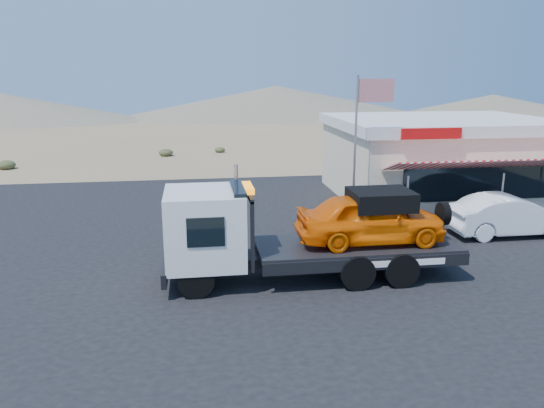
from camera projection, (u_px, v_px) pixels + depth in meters
The scene contains 7 objects.
ground at pixel (251, 270), 16.90m from camera, with size 120.00×120.00×0.00m, color olive.
asphalt_lot at pixel (295, 238), 20.07m from camera, with size 32.00×24.00×0.02m, color black.
tow_truck at pixel (305, 228), 15.87m from camera, with size 8.79×2.61×2.94m.
white_sedan at pixel (510, 215), 20.26m from camera, with size 1.65×4.74×1.56m, color white.
jerky_store at pixel (439, 157), 26.53m from camera, with size 10.40×9.97×3.90m.
flagpole at pixel (361, 133), 21.01m from camera, with size 1.55×0.10×6.00m.
distant_hills at pixel (128, 105), 67.93m from camera, with size 126.00×48.00×4.20m.
Camera 1 is at (-1.69, -15.81, 6.16)m, focal length 35.00 mm.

